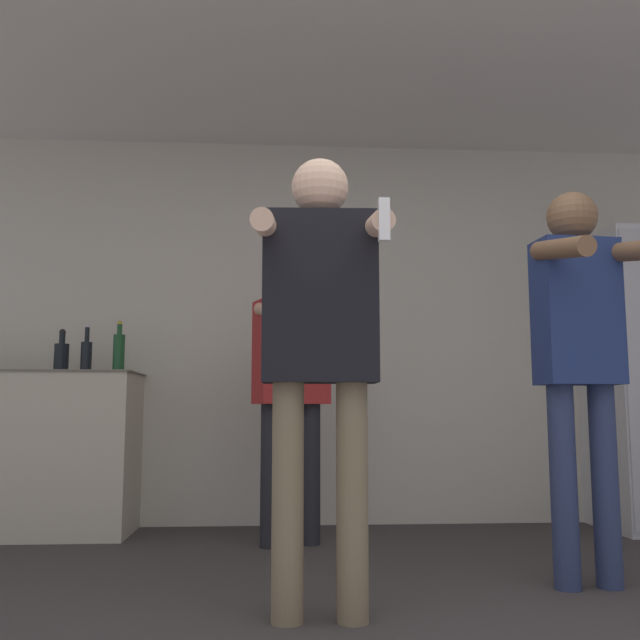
{
  "coord_description": "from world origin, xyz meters",
  "views": [
    {
      "loc": [
        -0.39,
        -1.88,
        0.73
      ],
      "look_at": [
        -0.21,
        0.7,
        1.06
      ],
      "focal_mm": 40.0,
      "sensor_mm": 36.0,
      "label": 1
    }
  ],
  "objects_px": {
    "person_spectator_back": "(292,379)",
    "bottle_dark_rum": "(61,355)",
    "bottle_green_wine": "(86,354)",
    "person_man_side": "(580,338)",
    "person_woman_foreground": "(320,330)",
    "bottle_amber_bourbon": "(119,351)"
  },
  "relations": [
    {
      "from": "person_man_side",
      "to": "person_spectator_back",
      "type": "xyz_separation_m",
      "value": [
        -1.21,
        1.05,
        -0.13
      ]
    },
    {
      "from": "bottle_dark_rum",
      "to": "person_man_side",
      "type": "height_order",
      "value": "person_man_side"
    },
    {
      "from": "bottle_dark_rum",
      "to": "person_man_side",
      "type": "bearing_deg",
      "value": -28.95
    },
    {
      "from": "person_woman_foreground",
      "to": "person_man_side",
      "type": "xyz_separation_m",
      "value": [
        1.15,
        0.4,
        0.02
      ]
    },
    {
      "from": "person_woman_foreground",
      "to": "person_spectator_back",
      "type": "height_order",
      "value": "person_woman_foreground"
    },
    {
      "from": "bottle_green_wine",
      "to": "bottle_dark_rum",
      "type": "height_order",
      "value": "bottle_green_wine"
    },
    {
      "from": "bottle_green_wine",
      "to": "person_woman_foreground",
      "type": "height_order",
      "value": "person_woman_foreground"
    },
    {
      "from": "bottle_green_wine",
      "to": "person_man_side",
      "type": "xyz_separation_m",
      "value": [
        2.45,
        -1.44,
        -0.03
      ]
    },
    {
      "from": "bottle_green_wine",
      "to": "person_spectator_back",
      "type": "height_order",
      "value": "person_spectator_back"
    },
    {
      "from": "person_woman_foreground",
      "to": "person_man_side",
      "type": "relative_size",
      "value": 0.99
    },
    {
      "from": "bottle_amber_bourbon",
      "to": "person_woman_foreground",
      "type": "xyz_separation_m",
      "value": [
        1.11,
        -1.84,
        -0.07
      ]
    },
    {
      "from": "bottle_dark_rum",
      "to": "person_woman_foreground",
      "type": "distance_m",
      "value": 2.34
    },
    {
      "from": "bottle_green_wine",
      "to": "person_spectator_back",
      "type": "bearing_deg",
      "value": -17.53
    },
    {
      "from": "person_spectator_back",
      "to": "bottle_dark_rum",
      "type": "bearing_deg",
      "value": 164.23
    },
    {
      "from": "bottle_green_wine",
      "to": "person_woman_foreground",
      "type": "distance_m",
      "value": 2.25
    },
    {
      "from": "person_spectator_back",
      "to": "person_man_side",
      "type": "bearing_deg",
      "value": -40.82
    },
    {
      "from": "person_man_side",
      "to": "bottle_amber_bourbon",
      "type": "bearing_deg",
      "value": 147.5
    },
    {
      "from": "person_man_side",
      "to": "person_spectator_back",
      "type": "bearing_deg",
      "value": 139.18
    },
    {
      "from": "person_man_side",
      "to": "person_woman_foreground",
      "type": "bearing_deg",
      "value": -160.82
    },
    {
      "from": "bottle_dark_rum",
      "to": "person_spectator_back",
      "type": "distance_m",
      "value": 1.45
    },
    {
      "from": "bottle_amber_bourbon",
      "to": "person_woman_foreground",
      "type": "bearing_deg",
      "value": -58.9
    },
    {
      "from": "bottle_amber_bourbon",
      "to": "person_man_side",
      "type": "relative_size",
      "value": 0.19
    }
  ]
}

